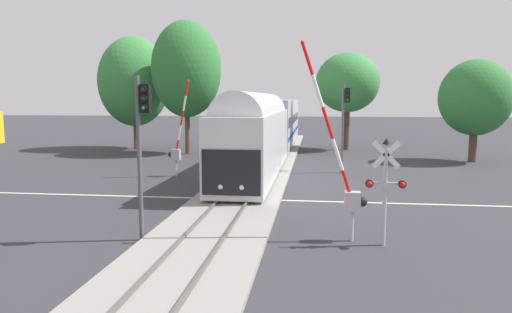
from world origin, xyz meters
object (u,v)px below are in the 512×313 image
(crossing_signal_mast, at_px, (385,180))
(oak_behind_train, at_px, (186,69))
(traffic_signal_far_side, at_px, (345,114))
(elm_centre_background, at_px, (348,83))
(crossing_gate_far, at_px, (177,146))
(maple_right_background, at_px, (475,98))
(traffic_signal_median, at_px, (142,132))
(pine_left_background, at_px, (134,82))
(commuter_train, at_px, (271,125))
(crossing_gate_near, at_px, (347,181))

(crossing_signal_mast, distance_m, oak_behind_train, 29.95)
(traffic_signal_far_side, relative_size, elm_centre_background, 0.64)
(crossing_gate_far, xyz_separation_m, maple_right_background, (21.56, 9.93, 3.16))
(crossing_gate_far, bearing_deg, traffic_signal_far_side, 15.01)
(traffic_signal_median, height_order, pine_left_background, pine_left_background)
(elm_centre_background, height_order, maple_right_background, elm_centre_background)
(traffic_signal_far_side, relative_size, traffic_signal_median, 1.04)
(oak_behind_train, bearing_deg, elm_centre_background, 19.59)
(crossing_signal_mast, xyz_separation_m, elm_centre_background, (0.62, 31.10, 4.31))
(oak_behind_train, xyz_separation_m, pine_left_background, (-6.35, 3.45, -0.96))
(commuter_train, xyz_separation_m, traffic_signal_median, (-2.21, -24.51, 1.15))
(oak_behind_train, bearing_deg, crossing_signal_mast, -61.35)
(commuter_train, bearing_deg, crossing_gate_near, -78.09)
(traffic_signal_far_side, relative_size, pine_left_background, 0.55)
(crossing_signal_mast, xyz_separation_m, pine_left_background, (-20.47, 29.30, 4.45))
(crossing_signal_mast, height_order, elm_centre_background, elm_centre_background)
(pine_left_background, height_order, maple_right_background, pine_left_background)
(crossing_signal_mast, bearing_deg, maple_right_background, 66.43)
(traffic_signal_median, distance_m, pine_left_background, 32.21)
(crossing_signal_mast, distance_m, pine_left_background, 36.02)
(traffic_signal_far_side, bearing_deg, pine_left_background, 146.97)
(elm_centre_background, bearing_deg, pine_left_background, -175.13)
(crossing_gate_near, relative_size, traffic_signal_far_side, 1.16)
(commuter_train, bearing_deg, crossing_gate_far, -115.66)
(traffic_signal_median, bearing_deg, crossing_gate_near, 6.93)
(pine_left_background, distance_m, maple_right_background, 31.26)
(crossing_signal_mast, xyz_separation_m, traffic_signal_far_side, (-0.46, 16.29, 1.77))
(crossing_gate_far, bearing_deg, commuter_train, 64.34)
(traffic_signal_far_side, bearing_deg, oak_behind_train, 145.01)
(crossing_signal_mast, height_order, crossing_gate_far, crossing_gate_far)
(crossing_signal_mast, height_order, pine_left_background, pine_left_background)
(crossing_signal_mast, distance_m, traffic_signal_far_side, 16.39)
(crossing_gate_far, height_order, traffic_signal_median, crossing_gate_far)
(crossing_gate_near, distance_m, pine_left_background, 34.98)
(commuter_train, height_order, maple_right_background, maple_right_background)
(traffic_signal_far_side, xyz_separation_m, maple_right_background, (10.62, 7.00, 1.07))
(oak_behind_train, relative_size, pine_left_background, 1.08)
(crossing_gate_near, height_order, pine_left_background, pine_left_background)
(traffic_signal_median, bearing_deg, pine_left_background, 111.95)
(crossing_gate_near, height_order, crossing_signal_mast, crossing_gate_near)
(crossing_gate_far, xyz_separation_m, pine_left_background, (-9.07, 15.94, 4.77))
(elm_centre_background, bearing_deg, traffic_signal_median, -106.07)
(elm_centre_background, bearing_deg, oak_behind_train, -160.41)
(commuter_train, xyz_separation_m, maple_right_background, (16.42, -0.77, 2.36))
(commuter_train, distance_m, elm_centre_background, 10.56)
(elm_centre_background, bearing_deg, maple_right_background, -39.29)
(commuter_train, height_order, traffic_signal_far_side, traffic_signal_far_side)
(crossing_gate_far, xyz_separation_m, oak_behind_train, (-2.72, 12.50, 5.73))
(crossing_gate_near, distance_m, crossing_gate_far, 16.43)
(crossing_gate_near, bearing_deg, maple_right_background, 63.43)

